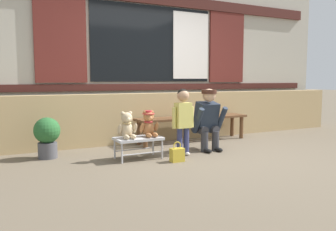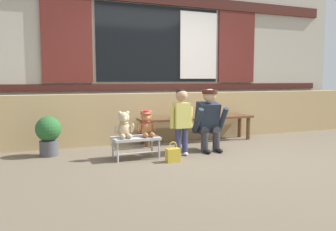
% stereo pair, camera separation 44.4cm
% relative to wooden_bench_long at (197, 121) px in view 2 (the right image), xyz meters
% --- Properties ---
extents(ground_plane, '(60.00, 60.00, 0.00)m').
position_rel_wooden_bench_long_xyz_m(ground_plane, '(-0.41, -1.06, -0.37)').
color(ground_plane, brown).
extents(brick_low_wall, '(8.01, 0.25, 0.85)m').
position_rel_wooden_bench_long_xyz_m(brick_low_wall, '(-0.41, 0.37, 0.05)').
color(brick_low_wall, tan).
rests_on(brick_low_wall, ground).
extents(shop_facade, '(8.17, 0.26, 3.46)m').
position_rel_wooden_bench_long_xyz_m(shop_facade, '(-0.40, 0.88, 1.37)').
color(shop_facade, '#B7B2A3').
rests_on(shop_facade, ground).
extents(wooden_bench_long, '(2.10, 0.40, 0.44)m').
position_rel_wooden_bench_long_xyz_m(wooden_bench_long, '(0.00, 0.00, 0.00)').
color(wooden_bench_long, brown).
rests_on(wooden_bench_long, ground).
extents(small_display_bench, '(0.64, 0.36, 0.30)m').
position_rel_wooden_bench_long_xyz_m(small_display_bench, '(-1.37, -0.84, -0.11)').
color(small_display_bench, '#BCBCC1').
rests_on(small_display_bench, ground).
extents(teddy_bear_plain, '(0.28, 0.26, 0.36)m').
position_rel_wooden_bench_long_xyz_m(teddy_bear_plain, '(-1.53, -0.84, 0.09)').
color(teddy_bear_plain, '#CCB289').
rests_on(teddy_bear_plain, small_display_bench).
extents(teddy_bear_with_hat, '(0.28, 0.27, 0.36)m').
position_rel_wooden_bench_long_xyz_m(teddy_bear_with_hat, '(-1.21, -0.83, 0.10)').
color(teddy_bear_with_hat, '#A86B3D').
rests_on(teddy_bear_with_hat, small_display_bench).
extents(child_standing, '(0.35, 0.18, 0.96)m').
position_rel_wooden_bench_long_xyz_m(child_standing, '(-0.71, -0.91, 0.22)').
color(child_standing, navy).
rests_on(child_standing, ground).
extents(adult_crouching, '(0.50, 0.49, 0.95)m').
position_rel_wooden_bench_long_xyz_m(adult_crouching, '(-0.20, -0.77, 0.11)').
color(adult_crouching, '#333338').
rests_on(adult_crouching, ground).
extents(handbag_on_ground, '(0.18, 0.11, 0.27)m').
position_rel_wooden_bench_long_xyz_m(handbag_on_ground, '(-0.98, -1.22, -0.28)').
color(handbag_on_ground, gold).
rests_on(handbag_on_ground, ground).
extents(potted_plant, '(0.36, 0.36, 0.57)m').
position_rel_wooden_bench_long_xyz_m(potted_plant, '(-2.48, -0.22, -0.05)').
color(potted_plant, '#4C4C51').
rests_on(potted_plant, ground).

